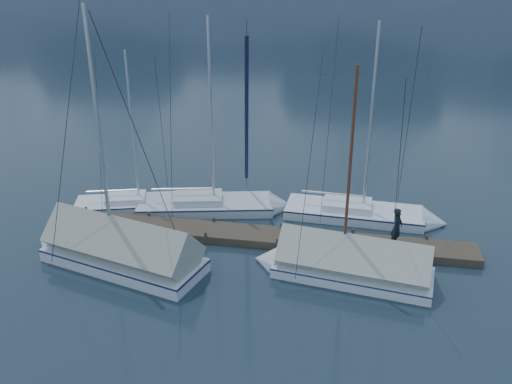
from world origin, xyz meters
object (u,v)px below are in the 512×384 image
at_px(sailboat_open_mid, 225,206).
at_px(sailboat_covered_far, 110,251).
at_px(sailboat_open_right, 374,216).
at_px(person, 397,227).
at_px(sailboat_covered_near, 339,265).
at_px(sailboat_open_left, 149,204).

xyz_separation_m(sailboat_open_mid, sailboat_covered_far, (-3.27, -5.47, 0.35)).
bearing_deg(sailboat_open_right, person, -75.22).
height_order(sailboat_open_right, sailboat_covered_far, sailboat_covered_far).
bearing_deg(sailboat_covered_far, sailboat_open_right, 29.16).
height_order(sailboat_covered_far, person, sailboat_covered_far).
xyz_separation_m(sailboat_covered_near, person, (2.16, 2.13, 0.71)).
xyz_separation_m(sailboat_covered_far, person, (10.93, 2.77, 0.62)).
bearing_deg(sailboat_open_right, sailboat_open_mid, -178.32).
bearing_deg(sailboat_open_left, person, -11.70).
distance_m(sailboat_open_right, sailboat_covered_near, 5.23).
bearing_deg(sailboat_open_mid, sailboat_covered_near, -41.26).
distance_m(sailboat_covered_far, person, 11.30).
distance_m(sailboat_open_mid, sailboat_covered_far, 6.38).
bearing_deg(sailboat_covered_far, sailboat_open_left, 94.38).
bearing_deg(sailboat_open_left, sailboat_covered_far, -85.62).
height_order(sailboat_covered_near, sailboat_covered_far, sailboat_covered_far).
relative_size(sailboat_open_mid, person, 6.03).
bearing_deg(sailboat_open_right, sailboat_covered_far, -150.84).
bearing_deg(sailboat_covered_near, person, 44.58).
xyz_separation_m(sailboat_open_left, sailboat_covered_far, (0.39, -5.12, 0.38)).
bearing_deg(sailboat_covered_far, person, 14.22).
relative_size(sailboat_covered_near, person, 5.45).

